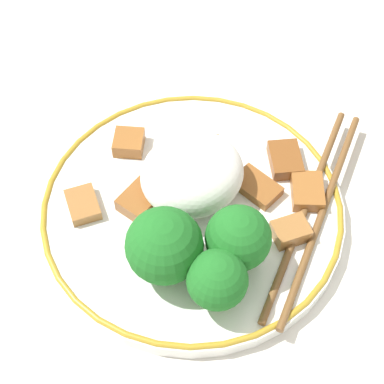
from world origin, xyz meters
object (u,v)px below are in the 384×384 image
Objects in this scene: broccoli_back_left at (164,246)px; chopsticks at (314,210)px; broccoli_back_right at (238,238)px; plate at (192,209)px; broccoli_back_center at (217,280)px.

broccoli_back_left is 0.33× the size of chopsticks.
broccoli_back_right is (-0.05, 0.02, -0.00)m from broccoli_back_left.
broccoli_back_right is 0.31× the size of chopsticks.
plate is 4.22× the size of broccoli_back_right.
broccoli_back_right is 0.09m from chopsticks.
chopsticks is at bearing -169.35° from broccoli_back_center.
chopsticks is (-0.08, -0.00, -0.03)m from broccoli_back_right.
broccoli_back_right is at bearing 1.61° from chopsticks.
broccoli_back_left reaches higher than broccoli_back_center.
broccoli_back_center reaches higher than chopsticks.
chopsticks is (-0.08, 0.06, 0.01)m from plate.
broccoli_back_center is at bearing 10.65° from chopsticks.
broccoli_back_right is at bearing -149.38° from broccoli_back_center.
plate is 0.07m from broccoli_back_left.
plate is 1.29× the size of chopsticks.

